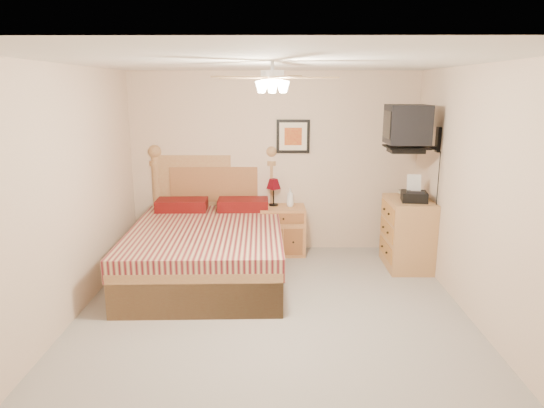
{
  "coord_description": "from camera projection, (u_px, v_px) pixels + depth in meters",
  "views": [
    {
      "loc": [
        0.03,
        -4.5,
        2.27
      ],
      "look_at": [
        -0.01,
        0.9,
        0.98
      ],
      "focal_mm": 32.0,
      "sensor_mm": 36.0,
      "label": 1
    }
  ],
  "objects": [
    {
      "name": "magazine_lower",
      "position": [
        400.0,
        194.0,
        6.37
      ],
      "size": [
        0.21,
        0.27,
        0.02
      ],
      "primitive_type": "imported",
      "rotation": [
        0.0,
        0.0,
        0.08
      ],
      "color": "#B6AA90",
      "rests_on": "dresser"
    },
    {
      "name": "wall_tv",
      "position": [
        420.0,
        128.0,
        5.77
      ],
      "size": [
        0.56,
        0.46,
        0.58
      ],
      "primitive_type": null,
      "color": "black",
      "rests_on": "wall_right"
    },
    {
      "name": "floor",
      "position": [
        272.0,
        318.0,
        4.91
      ],
      "size": [
        4.5,
        4.5,
        0.0
      ],
      "primitive_type": "plane",
      "color": "gray",
      "rests_on": "ground"
    },
    {
      "name": "bed",
      "position": [
        206.0,
        218.0,
        5.83
      ],
      "size": [
        1.84,
        2.38,
        1.5
      ],
      "primitive_type": null,
      "rotation": [
        0.0,
        0.0,
        0.03
      ],
      "color": "#A46943",
      "rests_on": "ground"
    },
    {
      "name": "wall_left",
      "position": [
        64.0,
        198.0,
        4.63
      ],
      "size": [
        0.04,
        4.5,
        2.5
      ],
      "primitive_type": "cube",
      "color": "beige",
      "rests_on": "ground"
    },
    {
      "name": "wall_back",
      "position": [
        274.0,
        163.0,
        6.8
      ],
      "size": [
        4.0,
        0.04,
        2.5
      ],
      "primitive_type": "cube",
      "color": "beige",
      "rests_on": "ground"
    },
    {
      "name": "lotion_bottle",
      "position": [
        290.0,
        197.0,
        6.71
      ],
      "size": [
        0.11,
        0.11,
        0.25
      ],
      "primitive_type": "imported",
      "rotation": [
        0.0,
        0.0,
        0.09
      ],
      "color": "white",
      "rests_on": "nightstand"
    },
    {
      "name": "framed_picture",
      "position": [
        293.0,
        136.0,
        6.69
      ],
      "size": [
        0.46,
        0.04,
        0.46
      ],
      "primitive_type": "cube",
      "color": "black",
      "rests_on": "wall_back"
    },
    {
      "name": "fax_machine",
      "position": [
        415.0,
        189.0,
        5.98
      ],
      "size": [
        0.35,
        0.36,
        0.32
      ],
      "primitive_type": null,
      "rotation": [
        0.0,
        0.0,
        -0.15
      ],
      "color": "black",
      "rests_on": "dresser"
    },
    {
      "name": "ceiling_fan",
      "position": [
        272.0,
        78.0,
        4.16
      ],
      "size": [
        1.14,
        1.14,
        0.28
      ],
      "primitive_type": null,
      "color": "white",
      "rests_on": "ceiling"
    },
    {
      "name": "nightstand",
      "position": [
        283.0,
        230.0,
        6.78
      ],
      "size": [
        0.63,
        0.48,
        0.67
      ],
      "primitive_type": "cube",
      "rotation": [
        0.0,
        0.0,
        0.03
      ],
      "color": "#B86C37",
      "rests_on": "ground"
    },
    {
      "name": "wall_right",
      "position": [
        483.0,
        199.0,
        4.6
      ],
      "size": [
        0.04,
        4.5,
        2.5
      ],
      "primitive_type": "cube",
      "color": "beige",
      "rests_on": "ground"
    },
    {
      "name": "magazine_upper",
      "position": [
        400.0,
        192.0,
        6.39
      ],
      "size": [
        0.22,
        0.29,
        0.02
      ],
      "primitive_type": "imported",
      "rotation": [
        0.0,
        0.0,
        -0.05
      ],
      "color": "gray",
      "rests_on": "magazine_lower"
    },
    {
      "name": "wall_front",
      "position": [
        269.0,
        298.0,
        2.43
      ],
      "size": [
        4.0,
        0.04,
        2.5
      ],
      "primitive_type": "cube",
      "color": "beige",
      "rests_on": "ground"
    },
    {
      "name": "ceiling",
      "position": [
        272.0,
        62.0,
        4.32
      ],
      "size": [
        4.0,
        4.5,
        0.04
      ],
      "primitive_type": "cube",
      "color": "white",
      "rests_on": "ground"
    },
    {
      "name": "table_lamp",
      "position": [
        274.0,
        192.0,
        6.74
      ],
      "size": [
        0.22,
        0.22,
        0.38
      ],
      "primitive_type": null,
      "rotation": [
        0.0,
        0.0,
        -0.08
      ],
      "color": "#55050E",
      "rests_on": "nightstand"
    },
    {
      "name": "dresser",
      "position": [
        407.0,
        233.0,
        6.23
      ],
      "size": [
        0.53,
        0.77,
        0.9
      ],
      "primitive_type": "cube",
      "rotation": [
        0.0,
        0.0,
        0.0
      ],
      "color": "#AA7B4B",
      "rests_on": "ground"
    }
  ]
}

